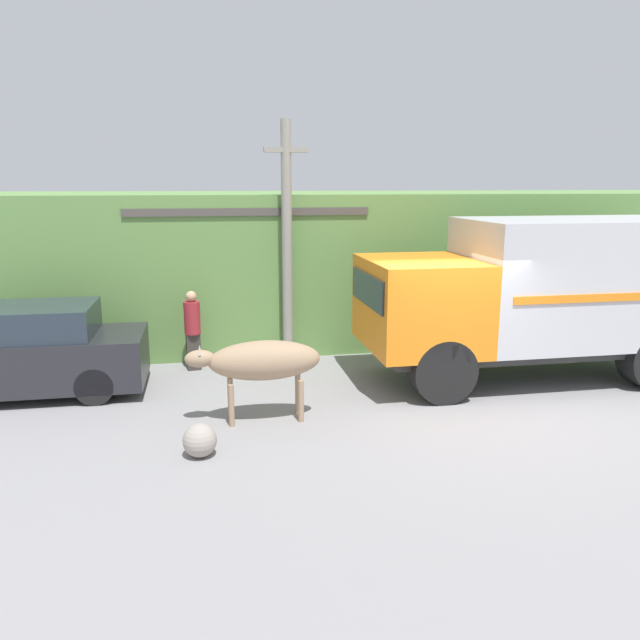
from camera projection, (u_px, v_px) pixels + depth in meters
The scene contains 9 objects.
ground_plane at pixel (454, 405), 10.80m from camera, with size 60.00×60.00×0.00m, color gray.
hillside_embankment at pixel (360, 258), 16.97m from camera, with size 32.00×6.56×3.53m.
building_backdrop at pixel (246, 276), 14.52m from camera, with size 5.10×2.70×3.26m.
cargo_truck at pixel (546, 291), 11.98m from camera, with size 6.67×2.50×3.10m.
brown_cow at pixel (262, 361), 9.92m from camera, with size 2.15×0.64×1.33m.
parked_suv at pixel (24, 353), 11.17m from camera, with size 4.23×1.74×1.64m.
pedestrian_on_hill at pixel (192, 327), 12.68m from camera, with size 0.38×0.38×1.64m.
utility_pole at pixel (287, 239), 12.95m from camera, with size 0.90×0.22×5.02m.
roadside_rock at pixel (200, 440), 8.74m from camera, with size 0.48×0.48×0.48m.
Camera 1 is at (-4.15, -9.63, 3.77)m, focal length 35.00 mm.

